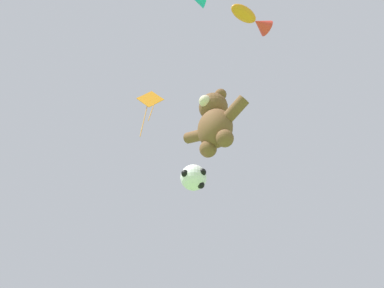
{
  "coord_description": "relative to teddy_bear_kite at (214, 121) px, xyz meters",
  "views": [
    {
      "loc": [
        5.9,
        0.52,
        0.94
      ],
      "look_at": [
        1.75,
        4.91,
        6.95
      ],
      "focal_mm": 28.0,
      "sensor_mm": 36.0,
      "label": 1
    }
  ],
  "objects": [
    {
      "name": "teddy_bear_kite",
      "position": [
        0.0,
        0.0,
        0.0
      ],
      "size": [
        2.38,
        1.05,
        2.42
      ],
      "color": "brown"
    },
    {
      "name": "soccer_ball_kite",
      "position": [
        -0.87,
        0.02,
        -1.65
      ],
      "size": [
        0.8,
        0.79,
        0.74
      ],
      "color": "white"
    },
    {
      "name": "fish_kite_tangerine",
      "position": [
        2.13,
        -0.21,
        3.45
      ],
      "size": [
        0.93,
        1.6,
        0.58
      ],
      "color": "orange"
    },
    {
      "name": "diamond_kite",
      "position": [
        -3.13,
        -0.29,
        3.51
      ],
      "size": [
        0.84,
        0.89,
        2.9
      ],
      "color": "orange"
    }
  ]
}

